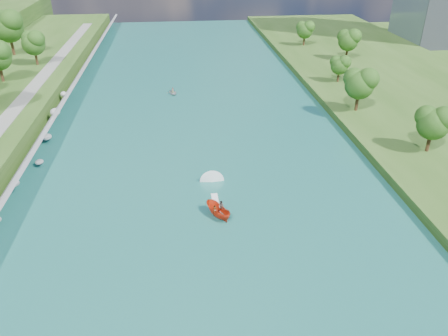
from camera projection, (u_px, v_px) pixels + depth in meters
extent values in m
plane|color=#2D5119|center=(205.00, 234.00, 53.33)|extent=(260.00, 260.00, 0.00)
cube|color=#175956|center=(196.00, 159.00, 70.73)|extent=(55.00, 240.00, 0.10)
cube|color=slate|center=(29.00, 157.00, 67.39)|extent=(3.54, 236.00, 4.05)
ellipsoid|color=gray|center=(15.00, 183.00, 60.47)|extent=(1.29, 1.34, 0.83)
ellipsoid|color=gray|center=(39.00, 162.00, 68.20)|extent=(1.27, 1.51, 0.71)
ellipsoid|color=gray|center=(47.00, 137.00, 75.83)|extent=(1.66, 1.97, 0.99)
ellipsoid|color=gray|center=(55.00, 112.00, 82.78)|extent=(1.82, 2.32, 1.38)
ellipsoid|color=gray|center=(64.00, 94.00, 92.41)|extent=(1.38, 1.35, 1.09)
ellipsoid|color=gray|center=(76.00, 81.00, 100.93)|extent=(1.02, 0.88, 0.62)
ellipsoid|color=#254713|center=(34.00, 45.00, 104.70)|extent=(5.81, 5.81, 9.69)
ellipsoid|color=#254713|center=(8.00, 28.00, 112.06)|extent=(8.13, 8.13, 13.55)
ellipsoid|color=#254713|center=(433.00, 125.00, 67.83)|extent=(5.37, 5.37, 8.96)
ellipsoid|color=#254713|center=(359.00, 86.00, 83.16)|extent=(5.99, 5.99, 9.98)
ellipsoid|color=#254713|center=(340.00, 66.00, 99.78)|extent=(4.35, 4.35, 7.25)
ellipsoid|color=#254713|center=(348.00, 42.00, 116.62)|extent=(5.75, 5.75, 9.58)
ellipsoid|color=#254713|center=(305.00, 31.00, 131.06)|extent=(5.12, 5.12, 8.54)
imported|color=red|center=(218.00, 211.00, 56.10)|extent=(3.74, 4.68, 1.72)
imported|color=#66605B|center=(215.00, 211.00, 55.59)|extent=(0.66, 0.54, 1.55)
imported|color=#66605B|center=(221.00, 206.00, 56.45)|extent=(0.97, 0.92, 1.58)
cube|color=white|center=(216.00, 203.00, 59.12)|extent=(0.90, 5.00, 0.06)
imported|color=#93979B|center=(173.00, 93.00, 98.12)|extent=(3.12, 3.71, 0.66)
imported|color=#66605B|center=(173.00, 90.00, 97.87)|extent=(0.61, 0.40, 1.23)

